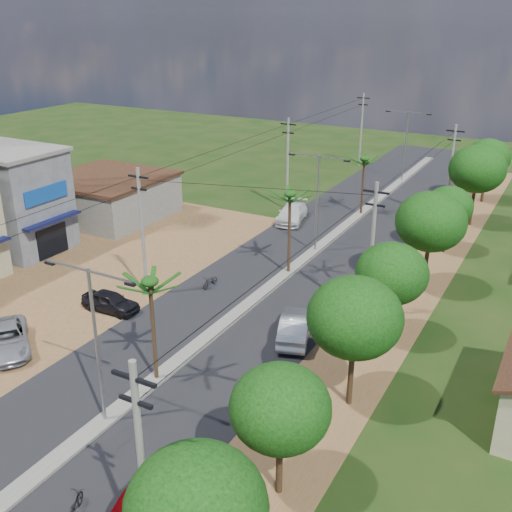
{
  "coord_description": "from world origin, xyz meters",
  "views": [
    {
      "loc": [
        17.65,
        -17.12,
        18.23
      ],
      "look_at": [
        -0.27,
        15.45,
        3.0
      ],
      "focal_mm": 42.0,
      "sensor_mm": 36.0,
      "label": 1
    }
  ],
  "objects": [
    {
      "name": "tree_east_c",
      "position": [
        9.7,
        7.0,
        4.86
      ],
      "size": [
        4.6,
        4.6,
        6.83
      ],
      "color": "black",
      "rests_on": "ground"
    },
    {
      "name": "moto_rider_east",
      "position": [
        2.88,
        -4.89,
        0.41
      ],
      "size": [
        1.15,
        1.65,
        0.82
      ],
      "primitive_type": "imported",
      "rotation": [
        0.0,
        0.0,
        3.57
      ],
      "color": "black",
      "rests_on": "ground"
    },
    {
      "name": "dirt_shoulder_east",
      "position": [
        8.5,
        15.0,
        0.01
      ],
      "size": [
        5.0,
        90.0,
        0.03
      ],
      "primitive_type": "cube",
      "color": "brown",
      "rests_on": "ground"
    },
    {
      "name": "road",
      "position": [
        0.0,
        15.0,
        0.02
      ],
      "size": [
        12.0,
        110.0,
        0.04
      ],
      "primitive_type": "cube",
      "color": "black",
      "rests_on": "ground"
    },
    {
      "name": "tree_east_a",
      "position": [
        9.5,
        -6.0,
        4.49
      ],
      "size": [
        4.4,
        4.4,
        6.37
      ],
      "color": "black",
      "rests_on": "ground"
    },
    {
      "name": "utility_pole_e_c",
      "position": [
        7.5,
        38.0,
        4.76
      ],
      "size": [
        1.6,
        0.24,
        9.0
      ],
      "color": "#605E56",
      "rests_on": "ground"
    },
    {
      "name": "car_red_near",
      "position": [
        5.0,
        -3.37,
        0.64
      ],
      "size": [
        2.07,
        3.94,
        1.28
      ],
      "primitive_type": "imported",
      "rotation": [
        0.0,
        0.0,
        3.3
      ],
      "color": "maroon",
      "rests_on": "ground"
    },
    {
      "name": "low_shed",
      "position": [
        -21.0,
        24.0,
        1.97
      ],
      "size": [
        10.4,
        10.4,
        3.95
      ],
      "color": "#605E56",
      "rests_on": "ground"
    },
    {
      "name": "car_white_far",
      "position": [
        -5.0,
        30.99,
        0.78
      ],
      "size": [
        3.31,
        5.75,
        1.57
      ],
      "primitive_type": "imported",
      "rotation": [
        0.0,
        0.0,
        0.22
      ],
      "color": "beige",
      "rests_on": "ground"
    },
    {
      "name": "utility_pole_e_b",
      "position": [
        7.5,
        16.0,
        4.76
      ],
      "size": [
        1.6,
        0.24,
        9.0
      ],
      "color": "#605E56",
      "rests_on": "ground"
    },
    {
      "name": "dirt_lot_west",
      "position": [
        -15.0,
        8.0,
        0.02
      ],
      "size": [
        18.0,
        46.0,
        0.04
      ],
      "primitive_type": "cube",
      "color": "brown",
      "rests_on": "ground"
    },
    {
      "name": "streetlight_near",
      "position": [
        0.0,
        0.0,
        4.79
      ],
      "size": [
        5.1,
        0.18,
        8.0
      ],
      "color": "gray",
      "rests_on": "ground"
    },
    {
      "name": "tree_east_d",
      "position": [
        9.4,
        14.0,
        4.34
      ],
      "size": [
        4.2,
        4.2,
        6.13
      ],
      "color": "black",
      "rests_on": "ground"
    },
    {
      "name": "shophouse_grey",
      "position": [
        -21.98,
        14.0,
        4.16
      ],
      "size": [
        9.0,
        6.4,
        8.3
      ],
      "color": "#4B4C53",
      "rests_on": "ground"
    },
    {
      "name": "ground",
      "position": [
        0.0,
        0.0,
        0.0
      ],
      "size": [
        160.0,
        160.0,
        0.0
      ],
      "primitive_type": "plane",
      "color": "black",
      "rests_on": "ground"
    },
    {
      "name": "car_parked_silver",
      "position": [
        -9.38,
        2.27,
        0.72
      ],
      "size": [
        5.52,
        5.05,
        1.43
      ],
      "primitive_type": "imported",
      "rotation": [
        0.0,
        0.0,
        0.91
      ],
      "color": "gray",
      "rests_on": "ground"
    },
    {
      "name": "utility_pole_e_a",
      "position": [
        7.5,
        -6.0,
        4.76
      ],
      "size": [
        1.6,
        0.24,
        9.0
      ],
      "color": "#605E56",
      "rests_on": "ground"
    },
    {
      "name": "streetlight_mid",
      "position": [
        0.0,
        25.0,
        4.79
      ],
      "size": [
        5.1,
        0.18,
        8.0
      ],
      "color": "gray",
      "rests_on": "ground"
    },
    {
      "name": "tree_east_f",
      "position": [
        9.2,
        30.0,
        3.89
      ],
      "size": [
        3.8,
        3.8,
        5.52
      ],
      "color": "black",
      "rests_on": "ground"
    },
    {
      "name": "tree_east_g",
      "position": [
        9.8,
        38.0,
        5.24
      ],
      "size": [
        5.0,
        5.0,
        7.38
      ],
      "color": "black",
      "rests_on": "ground"
    },
    {
      "name": "utility_pole_w_d",
      "position": [
        -7.0,
        55.0,
        4.76
      ],
      "size": [
        1.6,
        0.24,
        9.0
      ],
      "color": "#605E56",
      "rests_on": "ground"
    },
    {
      "name": "streetlight_far",
      "position": [
        0.0,
        50.0,
        4.79
      ],
      "size": [
        5.1,
        0.18,
        8.0
      ],
      "color": "gray",
      "rests_on": "ground"
    },
    {
      "name": "palm_median_near",
      "position": [
        0.0,
        4.0,
        5.54
      ],
      "size": [
        2.0,
        2.0,
        6.15
      ],
      "color": "black",
      "rests_on": "ground"
    },
    {
      "name": "car_silver_mid",
      "position": [
        4.58,
        11.5,
        0.8
      ],
      "size": [
        3.17,
        5.14,
        1.6
      ],
      "primitive_type": "imported",
      "rotation": [
        0.0,
        0.0,
        3.47
      ],
      "color": "gray",
      "rests_on": "ground"
    },
    {
      "name": "tree_east_b",
      "position": [
        9.3,
        0.0,
        4.11
      ],
      "size": [
        4.0,
        4.0,
        5.83
      ],
      "color": "black",
      "rests_on": "ground"
    },
    {
      "name": "tree_east_h",
      "position": [
        9.5,
        46.0,
        4.64
      ],
      "size": [
        4.4,
        4.4,
        6.52
      ],
      "color": "black",
      "rests_on": "ground"
    },
    {
      "name": "moto_rider_west_b",
      "position": [
        -5.0,
        32.49,
        0.55
      ],
      "size": [
        0.98,
        1.91,
        1.1
      ],
      "primitive_type": "imported",
      "rotation": [
        0.0,
        0.0,
        -0.26
      ],
      "color": "black",
      "rests_on": "ground"
    },
    {
      "name": "utility_pole_w_b",
      "position": [
        -7.0,
        12.0,
        4.76
      ],
      "size": [
        1.6,
        0.24,
        9.0
      ],
      "color": "#605E56",
      "rests_on": "ground"
    },
    {
      "name": "moto_rider_west_a",
      "position": [
        -3.8,
        15.13,
        0.43
      ],
      "size": [
        0.63,
        1.66,
        0.86
      ],
      "primitive_type": "imported",
      "rotation": [
        0.0,
        0.0,
        -0.03
      ],
      "color": "black",
      "rests_on": "ground"
    },
    {
      "name": "palm_median_mid",
      "position": [
        0.0,
        20.0,
        5.9
      ],
      "size": [
        2.0,
        2.0,
        6.55
      ],
      "color": "black",
      "rests_on": "ground"
    },
    {
      "name": "median",
      "position": [
        0.0,
        18.0,
        0.09
      ],
      "size": [
        1.0,
        90.0,
        0.18
      ],
      "primitive_type": "cube",
      "color": "#605E56",
      "rests_on": "ground"
    },
    {
      "name": "utility_pole_w_c",
      "position": [
        -7.0,
        34.0,
        4.76
      ],
      "size": [
        1.6,
        0.24,
        9.0
      ],
      "color": "#605E56",
      "rests_on": "ground"
    },
    {
      "name": "tree_east_e",
      "position": [
        9.6,
        22.0,
        5.09
      ],
      "size": [
        4.8,
        4.8,
        7.14
      ],
      "color": "black",
      "rests_on": "ground"
    },
    {
      "name": "car_parked_dark",
      "position": [
        -7.5,
        8.91,
        0.68
      ],
      "size": [
        4.04,
        1.79,
        1.35
      ],
      "primitive_type": "imported",
      "rotation": [
        0.0,
        0.0,
        1.62
      ],
      "color": "black",
      "rests_on": "ground"
    },
    {
      "name": "palm_median_far",
      "position": [
        0.0,
        36.0,
        5.26
      ],
      "size": [
        2.0,
        2.0,
        5.85
      ],
      "color": "black",
      "rests_on": "ground"
    }
  ]
}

